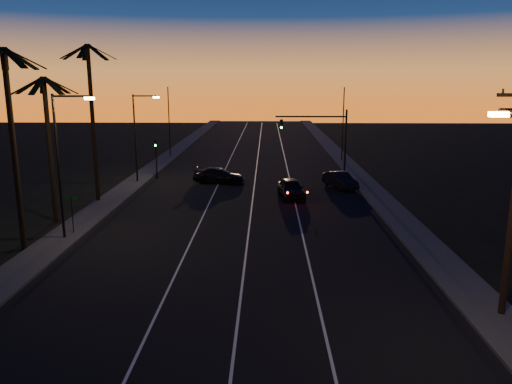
{
  "coord_description": "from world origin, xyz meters",
  "views": [
    {
      "loc": [
        1.67,
        -9.63,
        9.72
      ],
      "look_at": [
        0.97,
        22.56,
        2.54
      ],
      "focal_mm": 35.0,
      "sensor_mm": 36.0,
      "label": 1
    }
  ],
  "objects_px": {
    "lead_car": "(291,188)",
    "cross_car": "(219,176)",
    "right_car": "(340,180)",
    "signal_mast": "(322,132)"
  },
  "relations": [
    {
      "from": "lead_car",
      "to": "right_car",
      "type": "bearing_deg",
      "value": 40.57
    },
    {
      "from": "lead_car",
      "to": "right_car",
      "type": "relative_size",
      "value": 1.14
    },
    {
      "from": "right_car",
      "to": "cross_car",
      "type": "bearing_deg",
      "value": 170.07
    },
    {
      "from": "signal_mast",
      "to": "lead_car",
      "type": "height_order",
      "value": "signal_mast"
    },
    {
      "from": "lead_car",
      "to": "right_car",
      "type": "distance_m",
      "value": 6.23
    },
    {
      "from": "lead_car",
      "to": "cross_car",
      "type": "xyz_separation_m",
      "value": [
        -6.72,
        6.06,
        -0.07
      ]
    },
    {
      "from": "lead_car",
      "to": "cross_car",
      "type": "height_order",
      "value": "lead_car"
    },
    {
      "from": "right_car",
      "to": "lead_car",
      "type": "bearing_deg",
      "value": -139.43
    },
    {
      "from": "lead_car",
      "to": "cross_car",
      "type": "relative_size",
      "value": 1.01
    },
    {
      "from": "right_car",
      "to": "signal_mast",
      "type": "bearing_deg",
      "value": 108.18
    }
  ]
}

